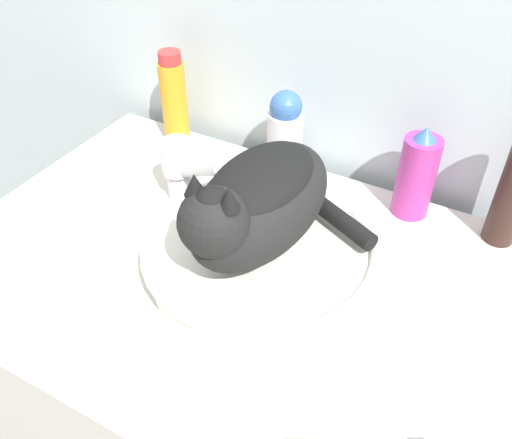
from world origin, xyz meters
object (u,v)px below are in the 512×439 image
object	(u,v)px
faucet	(183,168)
soap_bar	(60,253)
cat	(258,201)
shampoo_bottle_tall	(174,100)
spray_bottle_trigger	(417,175)
lotion_bottle_white	(285,135)

from	to	relation	value
faucet	soap_bar	bearing A→B (deg)	-90.25
cat	soap_bar	xyz separation A→B (m)	(-0.29, -0.12, -0.13)
shampoo_bottle_tall	faucet	bearing A→B (deg)	-51.28
cat	spray_bottle_trigger	distance (m)	0.31
faucet	soap_bar	size ratio (longest dim) A/B	1.95
cat	spray_bottle_trigger	bearing A→B (deg)	153.08
cat	spray_bottle_trigger	world-z (taller)	cat
spray_bottle_trigger	lotion_bottle_white	bearing A→B (deg)	-180.00
shampoo_bottle_tall	soap_bar	bearing A→B (deg)	-83.60
cat	faucet	xyz separation A→B (m)	(-0.20, 0.09, -0.07)
cat	shampoo_bottle_tall	xyz separation A→B (m)	(-0.33, 0.26, -0.05)
faucet	lotion_bottle_white	xyz separation A→B (m)	(0.11, 0.17, 0.01)
faucet	spray_bottle_trigger	size ratio (longest dim) A/B	0.95
lotion_bottle_white	faucet	bearing A→B (deg)	-123.68
cat	faucet	bearing A→B (deg)	-110.80
faucet	lotion_bottle_white	world-z (taller)	lotion_bottle_white
lotion_bottle_white	spray_bottle_trigger	world-z (taller)	lotion_bottle_white
faucet	spray_bottle_trigger	bearing A→B (deg)	47.87
shampoo_bottle_tall	spray_bottle_trigger	distance (m)	0.49
lotion_bottle_white	spray_bottle_trigger	xyz separation A→B (m)	(0.24, 0.00, -0.01)
lotion_bottle_white	soap_bar	xyz separation A→B (m)	(-0.20, -0.38, -0.07)
soap_bar	shampoo_bottle_tall	bearing A→B (deg)	96.40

